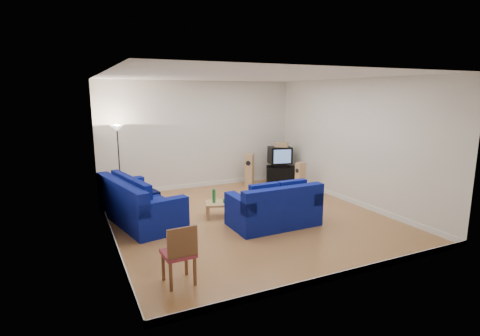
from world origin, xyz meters
name	(u,v)px	position (x,y,z in m)	size (l,w,h in m)	color
room	(248,152)	(0.00, 0.00, 1.54)	(6.01, 6.51, 3.21)	brown
sofa_three_seat	(137,206)	(-2.35, 0.78, 0.36)	(1.60, 2.70, 0.98)	#08105A
sofa_loveseat	(275,210)	(0.30, -0.74, 0.36)	(1.90, 1.08, 0.94)	#08105A
coffee_table	(227,204)	(-0.42, 0.25, 0.30)	(1.08, 0.75, 0.35)	tan
bottle	(214,196)	(-0.69, 0.34, 0.51)	(0.07, 0.07, 0.32)	#197233
tissue_box	(229,201)	(-0.38, 0.19, 0.40)	(0.24, 0.13, 0.10)	green
red_canister	(234,196)	(-0.16, 0.38, 0.43)	(0.11, 0.11, 0.15)	red
remote	(243,202)	(-0.07, 0.08, 0.36)	(0.16, 0.05, 0.02)	black
tv_stand	(281,175)	(2.44, 2.55, 0.27)	(0.89, 0.49, 0.54)	black
av_receiver	(280,165)	(2.41, 2.56, 0.60)	(0.45, 0.37, 0.11)	black
television	(280,155)	(2.40, 2.56, 0.91)	(0.79, 0.65, 0.53)	black
centre_speaker	(281,145)	(2.43, 2.53, 1.25)	(0.41, 0.16, 0.14)	tan
speaker_left	(249,170)	(1.40, 2.70, 0.50)	(0.37, 0.38, 1.01)	tan
speaker_right	(300,177)	(2.45, 1.47, 0.43)	(0.29, 0.24, 0.86)	tan
floor_lamp	(118,139)	(-2.45, 2.70, 1.67)	(0.35, 0.35, 2.02)	black
dining_chair	(180,252)	(-2.28, -2.36, 0.53)	(0.48, 0.48, 0.95)	brown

